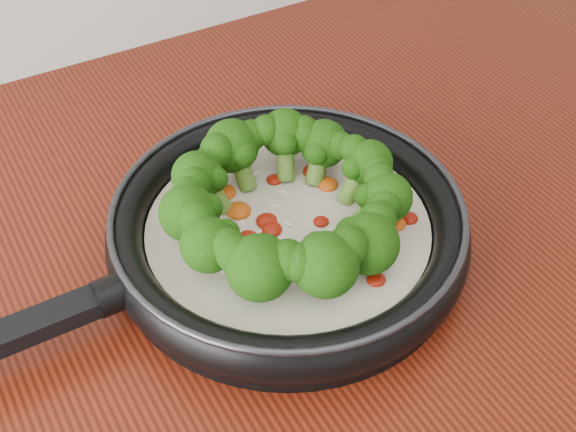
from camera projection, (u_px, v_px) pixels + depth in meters
counter at (324, 404)px, 1.18m from camera, size 1.60×0.80×0.90m
skillet at (284, 225)px, 0.76m from camera, size 0.57×0.37×0.11m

